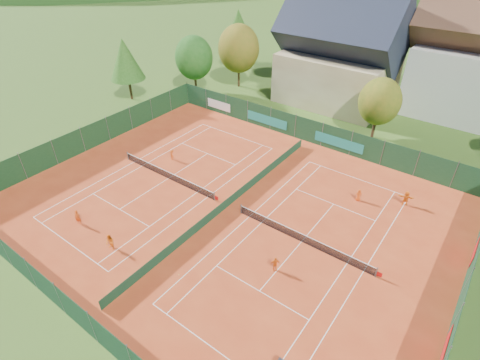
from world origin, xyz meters
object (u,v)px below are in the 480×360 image
at_px(player_left_near, 78,217).
at_px(player_right_far_b, 406,198).
at_px(chalet, 340,56).
at_px(player_left_far, 172,155).
at_px(player_right_near, 275,264).
at_px(player_left_mid, 110,242).
at_px(player_right_far_a, 359,195).

relative_size(player_left_near, player_right_far_b, 0.95).
relative_size(chalet, player_left_far, 13.07).
bearing_deg(player_left_near, player_right_far_b, 12.33).
xyz_separation_m(player_right_near, player_right_far_b, (5.66, 14.42, 0.09)).
distance_m(player_left_mid, player_right_far_b, 27.20).
distance_m(player_left_far, player_right_far_b, 24.95).
xyz_separation_m(player_left_near, player_right_far_a, (18.91, 18.23, -0.09)).
height_order(chalet, player_left_mid, chalet).
xyz_separation_m(player_left_near, player_left_far, (-1.06, 12.87, -0.11)).
bearing_deg(player_right_near, player_right_far_a, 36.76).
bearing_deg(chalet, player_left_near, -98.98).
distance_m(player_left_near, player_right_far_a, 26.26).
distance_m(player_right_near, player_right_far_b, 15.49).
bearing_deg(player_right_far_a, chalet, -84.34).
relative_size(player_right_far_a, player_right_far_b, 0.83).
relative_size(player_left_mid, player_right_near, 1.12).
height_order(player_left_near, player_left_mid, player_left_mid).
height_order(chalet, player_left_far, chalet).
height_order(chalet, player_right_far_a, chalet).
bearing_deg(chalet, player_left_far, -105.24).
xyz_separation_m(player_right_near, player_right_far_a, (1.80, 12.38, -0.04)).
bearing_deg(player_right_far_b, player_left_far, 0.34).
distance_m(player_left_mid, player_right_near, 13.62).
bearing_deg(player_left_far, player_right_far_b, -144.19).
distance_m(player_left_near, player_left_far, 12.91).
distance_m(player_left_mid, player_right_far_a, 23.19).
height_order(player_right_near, player_right_far_b, player_right_far_b).
bearing_deg(chalet, player_right_far_b, -49.93).
bearing_deg(player_left_mid, player_right_far_b, 49.19).
bearing_deg(player_right_far_b, player_left_mid, 32.17).
bearing_deg(player_left_near, player_right_far_a, 14.62).
distance_m(player_left_far, player_right_near, 19.48).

